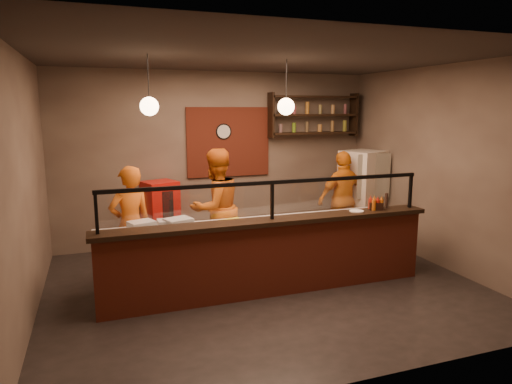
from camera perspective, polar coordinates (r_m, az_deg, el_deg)
name	(u,v)px	position (r m, az deg, el deg)	size (l,w,h in m)	color
floor	(264,286)	(6.73, 1.00, -11.62)	(6.00, 6.00, 0.00)	black
ceiling	(265,56)	(6.28, 1.10, 16.58)	(6.00, 6.00, 0.00)	#342D28
wall_back	(218,158)	(8.68, -4.76, 4.24)	(6.00, 6.00, 0.00)	#7A6A5A
wall_left	(24,189)	(5.97, -27.02, 0.37)	(5.00, 5.00, 0.00)	#7A6A5A
wall_right	(440,167)	(7.87, 22.00, 2.90)	(5.00, 5.00, 0.00)	#7A6A5A
wall_front	(364,216)	(4.10, 13.38, -2.88)	(6.00, 6.00, 0.00)	#7A6A5A
brick_patch	(229,142)	(8.67, -3.45, 6.25)	(1.60, 0.04, 1.30)	maroon
service_counter	(272,259)	(6.29, 1.98, -8.36)	(4.60, 0.25, 1.00)	maroon
counter_ledge	(272,221)	(6.15, 2.01, -3.67)	(4.70, 0.37, 0.06)	black
worktop_cabinet	(259,253)	(6.76, 0.42, -7.68)	(4.60, 0.75, 0.85)	gray
worktop	(259,224)	(6.64, 0.42, -3.98)	(4.60, 0.75, 0.05)	beige
sneeze_guard	(272,196)	(6.07, 2.03, -0.56)	(4.50, 0.05, 0.52)	white
wall_shelving	(314,115)	(9.13, 7.23, 9.53)	(1.84, 0.28, 0.85)	black
wall_clock	(223,132)	(8.63, -4.09, 7.55)	(0.30, 0.30, 0.04)	black
pendant_left	(149,106)	(6.08, -13.19, 10.40)	(0.24, 0.24, 0.77)	black
pendant_right	(286,106)	(6.58, 3.78, 10.63)	(0.24, 0.24, 0.77)	black
cook_left	(130,224)	(6.91, -15.42, -3.91)	(0.63, 0.41, 1.72)	#CC5C13
cook_mid	(216,208)	(7.37, -5.05, -1.96)	(0.92, 0.72, 1.90)	#C45A12
cook_right	(343,199)	(8.50, 10.86, -0.91)	(1.04, 0.43, 1.77)	orange
fridge	(362,196)	(8.98, 13.17, -0.50)	(0.72, 0.68, 1.74)	beige
red_cooler	(161,217)	(8.28, -11.82, -3.02)	(0.54, 0.50, 1.27)	red
pizza_dough	(289,219)	(6.82, 4.11, -3.34)	(0.51, 0.51, 0.01)	beige
prep_tub_a	(178,224)	(6.24, -9.68, -4.03)	(0.34, 0.27, 0.17)	silver
prep_tub_b	(169,225)	(6.30, -10.87, -4.05)	(0.29, 0.23, 0.14)	silver
prep_tub_c	(142,227)	(6.22, -14.09, -4.28)	(0.32, 0.26, 0.16)	silver
rolling_pin	(228,221)	(6.59, -3.58, -3.60)	(0.06, 0.06, 0.36)	yellow
condiment_caddy	(376,206)	(6.94, 14.74, -1.67)	(0.20, 0.15, 0.11)	black
pepper_mill	(386,201)	(7.07, 15.98, -1.04)	(0.05, 0.05, 0.22)	black
small_plate	(357,211)	(6.74, 12.46, -2.34)	(0.21, 0.21, 0.01)	white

